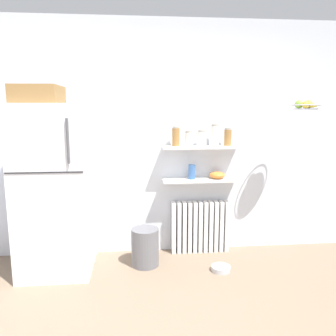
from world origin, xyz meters
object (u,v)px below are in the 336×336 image
(storage_jar_3, at_px, (215,135))
(storage_jar_4, at_px, (228,137))
(hanging_fruit_basket, at_px, (306,105))
(storage_jar_1, at_px, (189,139))
(pet_food_bowl, at_px, (221,268))
(storage_jar_0, at_px, (176,136))
(radiator, at_px, (200,227))
(vase, at_px, (192,172))
(refrigerator, at_px, (54,186))
(trash_bin, at_px, (145,247))
(shelf_bowl, at_px, (217,175))
(storage_jar_2, at_px, (202,138))

(storage_jar_3, distance_m, storage_jar_4, 0.15)
(storage_jar_4, bearing_deg, hanging_fruit_basket, -24.50)
(storage_jar_1, bearing_deg, storage_jar_3, -0.00)
(pet_food_bowl, bearing_deg, storage_jar_4, 71.15)
(pet_food_bowl, bearing_deg, storage_jar_0, 131.13)
(storage_jar_3, bearing_deg, radiator, 168.26)
(vase, height_order, pet_food_bowl, vase)
(refrigerator, relative_size, hanging_fruit_basket, 6.42)
(refrigerator, distance_m, trash_bin, 1.13)
(refrigerator, height_order, shelf_bowl, refrigerator)
(storage_jar_2, xyz_separation_m, storage_jar_3, (0.14, 0.00, 0.03))
(storage_jar_2, bearing_deg, storage_jar_1, 180.00)
(storage_jar_1, height_order, storage_jar_3, storage_jar_3)
(shelf_bowl, distance_m, hanging_fruit_basket, 1.16)
(vase, bearing_deg, storage_jar_3, 0.00)
(radiator, height_order, hanging_fruit_basket, hanging_fruit_basket)
(radiator, distance_m, storage_jar_4, 1.08)
(pet_food_bowl, bearing_deg, trash_bin, 164.77)
(vase, height_order, trash_bin, vase)
(storage_jar_2, xyz_separation_m, trash_bin, (-0.64, -0.27, -1.12))
(pet_food_bowl, bearing_deg, storage_jar_1, 119.67)
(radiator, distance_m, pet_food_bowl, 0.59)
(radiator, bearing_deg, storage_jar_1, -168.26)
(storage_jar_3, bearing_deg, pet_food_bowl, -92.16)
(storage_jar_2, relative_size, pet_food_bowl, 0.88)
(refrigerator, xyz_separation_m, hanging_fruit_basket, (2.54, -0.07, 0.79))
(storage_jar_0, bearing_deg, pet_food_bowl, -48.87)
(storage_jar_1, relative_size, hanging_fruit_basket, 0.58)
(hanging_fruit_basket, bearing_deg, vase, 163.75)
(radiator, distance_m, trash_bin, 0.71)
(vase, xyz_separation_m, trash_bin, (-0.53, -0.27, -0.75))
(storage_jar_4, xyz_separation_m, pet_food_bowl, (-0.16, -0.48, -1.31))
(radiator, height_order, shelf_bowl, shelf_bowl)
(shelf_bowl, relative_size, trash_bin, 0.44)
(storage_jar_0, bearing_deg, shelf_bowl, 0.00)
(refrigerator, xyz_separation_m, storage_jar_2, (1.54, 0.25, 0.44))
(radiator, bearing_deg, storage_jar_2, -90.00)
(hanging_fruit_basket, bearing_deg, trash_bin, 178.08)
(storage_jar_4, bearing_deg, storage_jar_3, 180.00)
(storage_jar_0, distance_m, shelf_bowl, 0.64)
(vase, xyz_separation_m, hanging_fruit_basket, (1.10, -0.32, 0.72))
(refrigerator, height_order, pet_food_bowl, refrigerator)
(storage_jar_1, xyz_separation_m, storage_jar_4, (0.43, -0.00, 0.01))
(storage_jar_2, bearing_deg, storage_jar_4, 0.00)
(refrigerator, bearing_deg, trash_bin, -1.09)
(refrigerator, xyz_separation_m, storage_jar_1, (1.40, 0.25, 0.44))
(shelf_bowl, bearing_deg, storage_jar_3, 180.00)
(storage_jar_1, bearing_deg, refrigerator, -169.89)
(storage_jar_4, xyz_separation_m, trash_bin, (-0.93, -0.27, -1.14))
(radiator, distance_m, storage_jar_1, 1.04)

